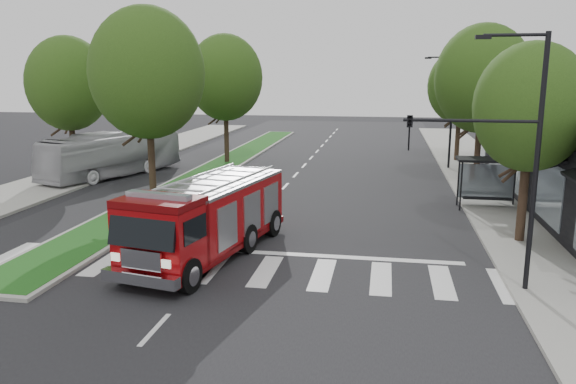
% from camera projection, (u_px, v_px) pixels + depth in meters
% --- Properties ---
extents(ground, '(140.00, 140.00, 0.00)m').
position_uv_depth(ground, '(233.00, 243.00, 22.91)').
color(ground, black).
rests_on(ground, ground).
extents(sidewalk_right, '(5.00, 80.00, 0.15)m').
position_uv_depth(sidewalk_right, '(505.00, 200.00, 30.43)').
color(sidewalk_right, gray).
rests_on(sidewalk_right, ground).
extents(sidewalk_left, '(5.00, 80.00, 0.15)m').
position_uv_depth(sidewalk_left, '(51.00, 183.00, 34.98)').
color(sidewalk_left, gray).
rests_on(sidewalk_left, ground).
extents(median, '(3.00, 50.00, 0.15)m').
position_uv_depth(median, '(220.00, 167.00, 41.25)').
color(median, gray).
rests_on(median, ground).
extents(bus_shelter, '(3.20, 1.60, 2.61)m').
position_uv_depth(bus_shelter, '(489.00, 169.00, 28.45)').
color(bus_shelter, black).
rests_on(bus_shelter, ground).
extents(tree_right_near, '(4.40, 4.40, 8.05)m').
position_uv_depth(tree_right_near, '(531.00, 108.00, 21.76)').
color(tree_right_near, black).
rests_on(tree_right_near, ground).
extents(tree_right_mid, '(5.60, 5.60, 9.72)m').
position_uv_depth(tree_right_mid, '(483.00, 79.00, 33.12)').
color(tree_right_mid, black).
rests_on(tree_right_mid, ground).
extents(tree_right_far, '(5.00, 5.00, 8.73)m').
position_uv_depth(tree_right_far, '(461.00, 86.00, 42.89)').
color(tree_right_far, black).
rests_on(tree_right_far, ground).
extents(tree_median_near, '(5.80, 5.80, 10.16)m').
position_uv_depth(tree_median_near, '(147.00, 73.00, 28.29)').
color(tree_median_near, black).
rests_on(tree_median_near, ground).
extents(tree_median_far, '(5.60, 5.60, 9.72)m').
position_uv_depth(tree_median_far, '(225.00, 78.00, 41.85)').
color(tree_median_far, black).
rests_on(tree_median_far, ground).
extents(tree_left_mid, '(5.20, 5.20, 9.16)m').
position_uv_depth(tree_left_mid, '(68.00, 84.00, 35.56)').
color(tree_left_mid, black).
rests_on(tree_left_mid, ground).
extents(streetlight_right_near, '(4.08, 0.22, 8.00)m').
position_uv_depth(streetlight_right_near, '(507.00, 146.00, 16.95)').
color(streetlight_right_near, black).
rests_on(streetlight_right_near, ground).
extents(streetlight_right_far, '(2.11, 0.20, 8.00)m').
position_uv_depth(streetlight_right_far, '(450.00, 107.00, 39.51)').
color(streetlight_right_far, black).
rests_on(streetlight_right_far, ground).
extents(fire_engine, '(4.33, 9.24, 3.09)m').
position_uv_depth(fire_engine, '(208.00, 218.00, 21.03)').
color(fire_engine, '#5C0507').
rests_on(fire_engine, ground).
extents(city_bus, '(5.97, 10.95, 2.99)m').
position_uv_depth(city_bus, '(113.00, 154.00, 37.55)').
color(city_bus, '#B2B2B6').
rests_on(city_bus, ground).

